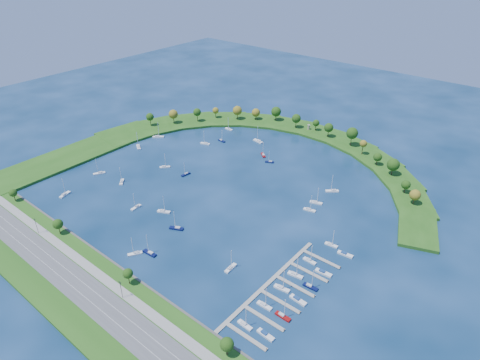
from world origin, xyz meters
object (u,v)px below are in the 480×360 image
Objects in this scene: docked_boat_2 at (264,305)px; moored_boat_14 at (158,137)px; docked_boat_10 at (331,244)px; moored_boat_0 at (231,268)px; moored_boat_1 at (176,228)px; docked_boat_9 at (323,273)px; docked_boat_11 at (345,254)px; docked_boat_1 at (265,335)px; docked_boat_8 at (310,260)px; moored_boat_15 at (229,129)px; docked_boat_7 at (310,286)px; moored_boat_20 at (122,182)px; moored_boat_3 at (99,173)px; harbor_tower at (309,127)px; moored_boat_7 at (270,161)px; moored_boat_11 at (165,167)px; moored_boat_18 at (222,140)px; moored_boat_5 at (164,211)px; moored_boat_16 at (150,253)px; moored_boat_19 at (309,209)px; moored_boat_10 at (136,207)px; moored_boat_13 at (316,202)px; moored_boat_4 at (332,191)px; docked_boat_3 at (283,316)px; moored_boat_2 at (186,174)px; moored_boat_21 at (263,155)px; docked_boat_0 at (245,324)px; docked_boat_5 at (298,300)px; dock_system at (280,289)px; moored_boat_6 at (65,194)px; moored_boat_8 at (135,253)px; docked_boat_6 at (295,274)px; docked_boat_4 at (282,288)px; moored_boat_17 at (138,147)px.

moored_boat_14 is at bearing 152.02° from docked_boat_2.
docked_boat_10 is (189.18, -35.52, -0.10)m from moored_boat_14.
moored_boat_1 is at bearing 80.03° from moored_boat_0.
docked_boat_9 is 20.70m from docked_boat_11.
moored_boat_14 is 225.61m from docked_boat_1.
moored_boat_15 is at bearing 147.04° from docked_boat_8.
docked_boat_7 reaches higher than docked_boat_9.
docked_boat_7 is (158.37, -3.68, -0.01)m from moored_boat_20.
moored_boat_15 is (20.88, 123.10, -0.03)m from moored_boat_3.
moored_boat_7 is (8.03, -70.57, -3.39)m from harbor_tower.
moored_boat_11 is 153.38m from docked_boat_11.
docked_boat_2 is (138.82, -125.88, 0.03)m from moored_boat_18.
moored_boat_5 is 40.56m from moored_boat_16.
harbor_tower is 0.38× the size of moored_boat_19.
moored_boat_13 reaches higher than moored_boat_10.
docked_boat_1 is at bearing -76.76° from moored_boat_11.
moored_boat_4 reaches higher than harbor_tower.
moored_boat_19 is 90.56m from docked_boat_3.
moored_boat_2 is 1.23× the size of docked_boat_11.
moored_boat_11 is at bearing -50.29° from moored_boat_16.
moored_boat_7 is 0.85× the size of moored_boat_21.
moored_boat_2 is 64.24m from moored_boat_3.
moored_boat_11 is 0.96× the size of moored_boat_13.
moored_boat_5 reaches higher than docked_boat_0.
docked_boat_5 is at bearing -66.95° from docked_boat_8.
docked_boat_3 reaches higher than dock_system.
docked_boat_10 is (150.28, 32.43, -0.03)m from moored_boat_20.
docked_boat_11 reaches higher than dock_system.
moored_boat_5 reaches higher than moored_boat_11.
moored_boat_5 is 1.07× the size of moored_boat_19.
moored_boat_6 is (-71.70, -197.79, -3.32)m from harbor_tower.
docked_boat_2 is (150.18, -148.66, 0.00)m from moored_boat_15.
moored_boat_21 reaches higher than moored_boat_15.
moored_boat_8 is 1.00× the size of docked_boat_3.
docked_boat_1 is 50.99m from docked_boat_9.
docked_boat_10 is at bearing -52.71° from moored_boat_19.
docked_boat_2 is at bearing -39.51° from moored_boat_5.
docked_boat_6 reaches higher than docked_boat_11.
moored_boat_1 is 1.04× the size of docked_boat_6.
moored_boat_13 is at bearing 107.43° from docked_boat_0.
moored_boat_21 is at bearing 123.65° from docked_boat_4.
moored_boat_11 is at bearing -87.36° from moored_boat_18.
moored_boat_17 is (-42.95, 9.37, 0.06)m from moored_boat_11.
moored_boat_13 reaches higher than moored_boat_21.
moored_boat_5 is at bearing 174.83° from dock_system.
docked_boat_0 is at bearing 72.11° from moored_boat_10.
moored_boat_7 is at bearing 121.84° from docked_boat_4.
docked_boat_11 is (104.59, -132.79, -3.59)m from harbor_tower.
moored_boat_7 is 80.79m from moored_boat_11.
moored_boat_19 is 0.99× the size of docked_boat_2.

